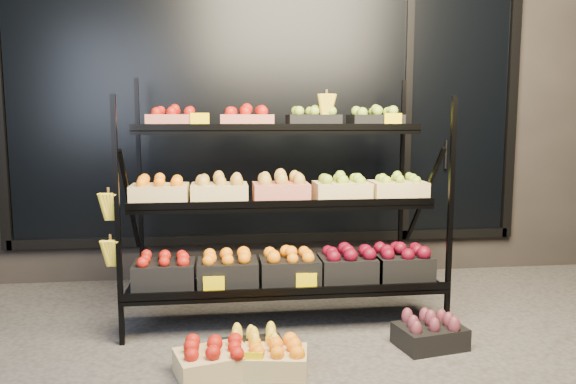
{
  "coord_description": "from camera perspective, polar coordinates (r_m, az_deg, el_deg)",
  "views": [
    {
      "loc": [
        -0.43,
        -3.17,
        1.35
      ],
      "look_at": [
        0.03,
        0.55,
        0.87
      ],
      "focal_mm": 35.0,
      "sensor_mm": 36.0,
      "label": 1
    }
  ],
  "objects": [
    {
      "name": "ground",
      "position": [
        3.47,
        0.6,
        -15.57
      ],
      "size": [
        24.0,
        24.0,
        0.0
      ],
      "primitive_type": "plane",
      "color": "#514F4C",
      "rests_on": "ground"
    },
    {
      "name": "building",
      "position": [
        5.79,
        -2.85,
        11.26
      ],
      "size": [
        6.0,
        2.08,
        3.5
      ],
      "color": "#2D2826",
      "rests_on": "ground"
    },
    {
      "name": "display_rack",
      "position": [
        3.84,
        -0.69,
        -1.13
      ],
      "size": [
        2.18,
        1.02,
        1.66
      ],
      "color": "black",
      "rests_on": "ground"
    },
    {
      "name": "tag_floor_a",
      "position": [
        3.06,
        -3.86,
        -17.65
      ],
      "size": [
        0.13,
        0.01,
        0.12
      ],
      "primitive_type": "cube",
      "color": "#F4D200",
      "rests_on": "ground"
    },
    {
      "name": "floor_crate_left",
      "position": [
        3.13,
        -7.61,
        -16.47
      ],
      "size": [
        0.44,
        0.37,
        0.2
      ],
      "rotation": [
        0.0,
        0.0,
        0.28
      ],
      "color": "#D3BB79",
      "rests_on": "ground"
    },
    {
      "name": "floor_crate_midleft",
      "position": [
        3.26,
        -3.48,
        -15.58
      ],
      "size": [
        0.36,
        0.28,
        0.18
      ],
      "rotation": [
        0.0,
        0.0,
        0.09
      ],
      "color": "black",
      "rests_on": "ground"
    },
    {
      "name": "floor_crate_midright",
      "position": [
        3.15,
        -1.39,
        -16.41
      ],
      "size": [
        0.39,
        0.31,
        0.18
      ],
      "rotation": [
        0.0,
        0.0,
        -0.17
      ],
      "color": "#D3BB79",
      "rests_on": "ground"
    },
    {
      "name": "floor_crate_right",
      "position": [
        3.56,
        14.23,
        -13.62
      ],
      "size": [
        0.43,
        0.35,
        0.2
      ],
      "rotation": [
        0.0,
        0.0,
        0.2
      ],
      "color": "black",
      "rests_on": "ground"
    }
  ]
}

